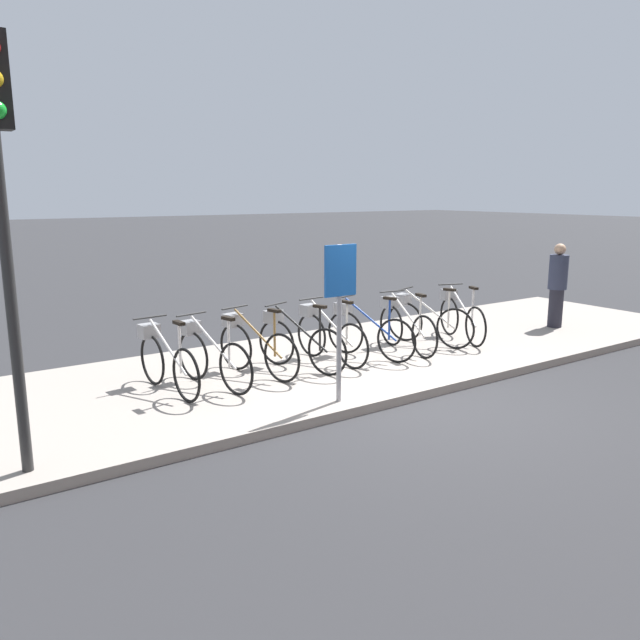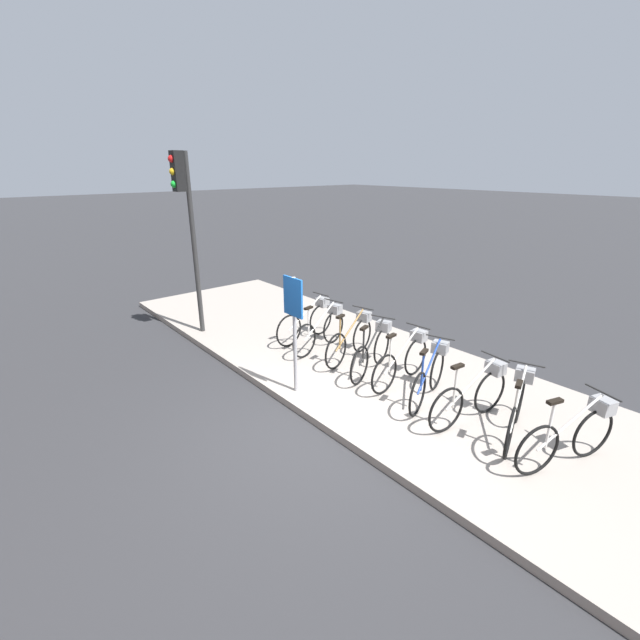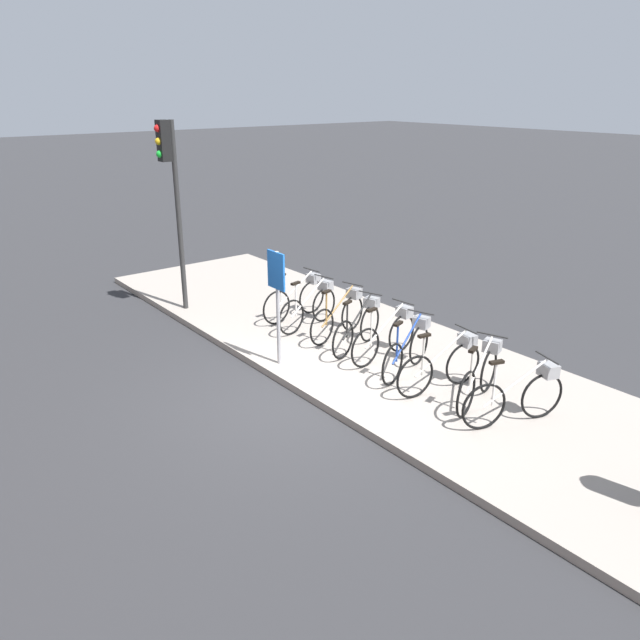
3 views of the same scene
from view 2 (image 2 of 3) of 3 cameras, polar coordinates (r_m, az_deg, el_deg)
name	(u,v)px [view 2 (image 2 of 3)]	position (r m, az deg, el deg)	size (l,w,h in m)	color
ground_plane	(321,430)	(6.33, 0.11, -14.44)	(120.00, 120.00, 0.00)	#2D2D30
sidewalk	(405,385)	(7.48, 11.21, -8.52)	(14.99, 3.75, 0.12)	#9E9389
parked_bicycle_0	(309,319)	(8.91, -1.53, 0.09)	(0.46, 1.59, 0.98)	black
parked_bicycle_1	(322,328)	(8.44, 0.33, -1.04)	(0.49, 1.57, 0.98)	black
parked_bicycle_2	(352,337)	(8.04, 4.33, -2.22)	(0.54, 1.55, 0.98)	black
parked_bicycle_3	(374,348)	(7.57, 7.15, -3.77)	(0.64, 1.52, 0.98)	black
parked_bicycle_4	(404,358)	(7.28, 11.16, -5.00)	(0.46, 1.59, 0.98)	black
parked_bicycle_5	(430,373)	(6.86, 14.49, -6.88)	(0.63, 1.52, 0.98)	black
parked_bicycle_6	(474,393)	(6.49, 19.86, -9.10)	(0.46, 1.58, 0.98)	black
parked_bicycle_7	(517,406)	(6.39, 24.82, -10.34)	(0.64, 1.52, 0.98)	black
parked_bicycle_8	(573,433)	(6.11, 30.67, -12.81)	(0.64, 1.52, 0.98)	black
traffic_light	(185,207)	(9.20, -17.53, 14.13)	(0.24, 0.40, 3.72)	#2D2D2D
sign_post	(294,316)	(6.53, -3.50, 0.59)	(0.44, 0.07, 1.89)	#99999E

